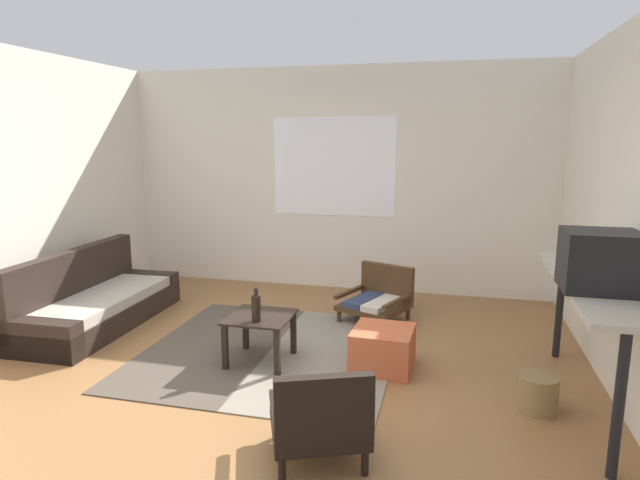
{
  "coord_description": "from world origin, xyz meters",
  "views": [
    {
      "loc": [
        1.42,
        -3.38,
        1.86
      ],
      "look_at": [
        0.31,
        1.05,
        0.98
      ],
      "focal_mm": 30.02,
      "sensor_mm": 36.0,
      "label": 1
    }
  ],
  "objects_px": {
    "couch": "(95,303)",
    "clay_vase": "(577,254)",
    "coffee_table": "(260,326)",
    "armchair_by_window": "(378,297)",
    "wicker_basket": "(538,393)",
    "console_shelf": "(588,295)",
    "crt_television": "(600,261)",
    "glass_bottle": "(256,307)",
    "ottoman_orange": "(383,349)",
    "armchair_striped_foreground": "(320,419)"
  },
  "relations": [
    {
      "from": "crt_television",
      "to": "glass_bottle",
      "type": "xyz_separation_m",
      "value": [
        -2.41,
        0.23,
        -0.57
      ]
    },
    {
      "from": "armchair_striped_foreground",
      "to": "crt_television",
      "type": "bearing_deg",
      "value": 29.65
    },
    {
      "from": "coffee_table",
      "to": "crt_television",
      "type": "xyz_separation_m",
      "value": [
        2.43,
        -0.36,
        0.77
      ]
    },
    {
      "from": "armchair_striped_foreground",
      "to": "console_shelf",
      "type": "relative_size",
      "value": 0.38
    },
    {
      "from": "coffee_table",
      "to": "wicker_basket",
      "type": "distance_m",
      "value": 2.17
    },
    {
      "from": "armchair_by_window",
      "to": "ottoman_orange",
      "type": "distance_m",
      "value": 1.23
    },
    {
      "from": "armchair_striped_foreground",
      "to": "clay_vase",
      "type": "distance_m",
      "value": 2.33
    },
    {
      "from": "console_shelf",
      "to": "crt_television",
      "type": "bearing_deg",
      "value": -90.82
    },
    {
      "from": "armchair_striped_foreground",
      "to": "ottoman_orange",
      "type": "bearing_deg",
      "value": 82.57
    },
    {
      "from": "armchair_by_window",
      "to": "console_shelf",
      "type": "relative_size",
      "value": 0.42
    },
    {
      "from": "couch",
      "to": "clay_vase",
      "type": "distance_m",
      "value": 4.44
    },
    {
      "from": "couch",
      "to": "wicker_basket",
      "type": "height_order",
      "value": "couch"
    },
    {
      "from": "couch",
      "to": "coffee_table",
      "type": "distance_m",
      "value": 1.99
    },
    {
      "from": "coffee_table",
      "to": "wicker_basket",
      "type": "relative_size",
      "value": 2.01
    },
    {
      "from": "console_shelf",
      "to": "clay_vase",
      "type": "distance_m",
      "value": 0.45
    },
    {
      "from": "wicker_basket",
      "to": "couch",
      "type": "bearing_deg",
      "value": 169.25
    },
    {
      "from": "console_shelf",
      "to": "glass_bottle",
      "type": "height_order",
      "value": "console_shelf"
    },
    {
      "from": "coffee_table",
      "to": "armchair_by_window",
      "type": "distance_m",
      "value": 1.55
    },
    {
      "from": "couch",
      "to": "glass_bottle",
      "type": "bearing_deg",
      "value": -16.88
    },
    {
      "from": "ottoman_orange",
      "to": "crt_television",
      "type": "relative_size",
      "value": 1.06
    },
    {
      "from": "wicker_basket",
      "to": "armchair_by_window",
      "type": "bearing_deg",
      "value": 129.27
    },
    {
      "from": "ottoman_orange",
      "to": "crt_television",
      "type": "height_order",
      "value": "crt_television"
    },
    {
      "from": "crt_television",
      "to": "wicker_basket",
      "type": "xyz_separation_m",
      "value": [
        -0.29,
        0.04,
        -0.96
      ]
    },
    {
      "from": "couch",
      "to": "clay_vase",
      "type": "xyz_separation_m",
      "value": [
        4.36,
        -0.19,
        0.78
      ]
    },
    {
      "from": "console_shelf",
      "to": "armchair_by_window",
      "type": "bearing_deg",
      "value": 138.1
    },
    {
      "from": "crt_television",
      "to": "clay_vase",
      "type": "distance_m",
      "value": 0.63
    },
    {
      "from": "clay_vase",
      "to": "wicker_basket",
      "type": "xyz_separation_m",
      "value": [
        -0.29,
        -0.58,
        -0.88
      ]
    },
    {
      "from": "armchair_striped_foreground",
      "to": "armchair_by_window",
      "type": "bearing_deg",
      "value": 90.6
    },
    {
      "from": "wicker_basket",
      "to": "crt_television",
      "type": "bearing_deg",
      "value": -8.69
    },
    {
      "from": "couch",
      "to": "console_shelf",
      "type": "xyz_separation_m",
      "value": [
        4.36,
        -0.6,
        0.57
      ]
    },
    {
      "from": "armchair_striped_foreground",
      "to": "wicker_basket",
      "type": "height_order",
      "value": "armchair_striped_foreground"
    },
    {
      "from": "console_shelf",
      "to": "clay_vase",
      "type": "bearing_deg",
      "value": 90.0
    },
    {
      "from": "couch",
      "to": "armchair_by_window",
      "type": "relative_size",
      "value": 2.43
    },
    {
      "from": "console_shelf",
      "to": "wicker_basket",
      "type": "relative_size",
      "value": 7.12
    },
    {
      "from": "crt_television",
      "to": "armchair_striped_foreground",
      "type": "bearing_deg",
      "value": -150.35
    },
    {
      "from": "ottoman_orange",
      "to": "clay_vase",
      "type": "bearing_deg",
      "value": 5.9
    },
    {
      "from": "console_shelf",
      "to": "couch",
      "type": "bearing_deg",
      "value": 172.2
    },
    {
      "from": "armchair_by_window",
      "to": "clay_vase",
      "type": "height_order",
      "value": "clay_vase"
    },
    {
      "from": "ottoman_orange",
      "to": "couch",
      "type": "bearing_deg",
      "value": 173.38
    },
    {
      "from": "glass_bottle",
      "to": "armchair_striped_foreground",
      "type": "bearing_deg",
      "value": -54.47
    },
    {
      "from": "coffee_table",
      "to": "wicker_basket",
      "type": "bearing_deg",
      "value": -8.27
    },
    {
      "from": "crt_television",
      "to": "wicker_basket",
      "type": "distance_m",
      "value": 1.01
    },
    {
      "from": "armchair_striped_foreground",
      "to": "console_shelf",
      "type": "bearing_deg",
      "value": 35.18
    },
    {
      "from": "armchair_by_window",
      "to": "wicker_basket",
      "type": "xyz_separation_m",
      "value": [
        1.34,
        -1.64,
        -0.11
      ]
    },
    {
      "from": "couch",
      "to": "armchair_by_window",
      "type": "height_order",
      "value": "couch"
    },
    {
      "from": "console_shelf",
      "to": "glass_bottle",
      "type": "relative_size",
      "value": 6.71
    },
    {
      "from": "couch",
      "to": "console_shelf",
      "type": "relative_size",
      "value": 1.03
    },
    {
      "from": "wicker_basket",
      "to": "coffee_table",
      "type": "bearing_deg",
      "value": 171.73
    },
    {
      "from": "ottoman_orange",
      "to": "clay_vase",
      "type": "distance_m",
      "value": 1.66
    },
    {
      "from": "armchair_striped_foreground",
      "to": "clay_vase",
      "type": "height_order",
      "value": "clay_vase"
    }
  ]
}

